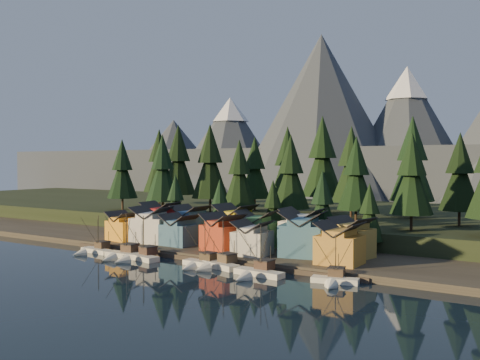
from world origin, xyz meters
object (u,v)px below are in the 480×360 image
Objects in this scene: boat_5 at (255,267)px; boat_4 at (217,258)px; boat_6 at (334,274)px; boat_1 at (121,249)px; house_front_0 at (124,225)px; boat_2 at (137,251)px; house_back_0 at (160,219)px; house_back_1 at (191,222)px; boat_3 at (200,258)px; house_front_1 at (151,224)px; boat_0 at (93,246)px.

boat_4 is at bearing 172.65° from boat_5.
boat_1 is at bearing 170.56° from boat_6.
boat_5 is 1.41× the size of house_front_0.
boat_2 is 28.68m from house_back_0.
house_back_0 reaches higher than house_back_1.
house_back_1 is (-19.74, 21.86, 4.56)m from boat_3.
boat_1 is 21.93m from boat_3.
boat_6 is (26.54, 0.26, -0.30)m from boat_4.
house_front_0 is at bearing 169.07° from boat_5.
house_front_1 is 1.15× the size of house_back_1.
boat_1 is (10.83, -0.97, 0.29)m from boat_0.
boat_3 is at bearing 168.83° from boat_6.
boat_4 is 1.22× the size of house_back_1.
boat_3 is 29.81m from house_front_1.
boat_3 is at bearing 176.92° from boat_5.
boat_6 is 0.95× the size of house_front_1.
house_front_0 is 8.88m from house_front_1.
boat_2 is at bearing -69.01° from house_back_0.
house_front_1 is at bearing -128.13° from house_back_1.
house_front_0 is at bearing -120.48° from house_back_0.
boat_0 is 16.12m from boat_2.
boat_4 is 26.54m from boat_6.
house_front_1 reaches higher than boat_1.
boat_1 is 1.02× the size of boat_2.
boat_2 is at bearing -156.64° from boat_4.
house_back_0 is 1.10× the size of house_back_1.
house_front_0 is at bearing -147.59° from house_back_1.
house_front_0 is (-13.15, 13.88, 3.40)m from boat_1.
house_back_0 is at bearing 148.51° from boat_6.
boat_4 is at bearing -41.67° from house_back_0.
boat_1 is at bearing -158.08° from boat_4.
boat_4 is (26.18, 2.21, 0.04)m from boat_1.
house_back_1 is at bearing 150.30° from boat_5.
house_front_1 is 1.04× the size of house_back_0.
house_front_1 is at bearing -71.58° from house_back_0.
boat_6 is 65.84m from house_back_0.
boat_5 is 1.17× the size of boat_6.
house_back_0 is at bearing 177.14° from house_back_1.
house_back_0 is at bearing 165.20° from boat_4.
boat_5 is (47.99, -1.09, 0.14)m from boat_0.
boat_1 is 1.23× the size of house_back_1.
boat_6 is 0.98× the size of house_back_0.
boat_2 is 16.72m from boat_3.
house_back_0 reaches higher than boat_2.
house_front_1 is at bearing 103.97° from boat_1.
house_back_1 reaches higher than house_front_0.
house_back_0 is (-14.48, 24.33, 4.57)m from boat_2.
boat_1 is at bearing -169.40° from boat_2.
boat_0 is 0.93× the size of boat_2.
boat_2 is 31.91m from boat_5.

